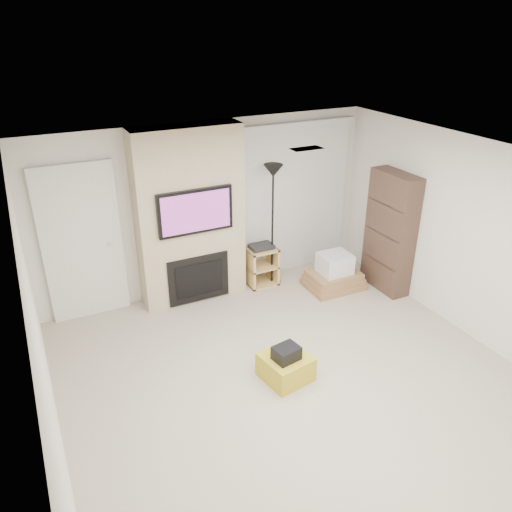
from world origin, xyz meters
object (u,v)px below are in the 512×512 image
ottoman (286,367)px  box_stack (334,275)px  bookshelf (390,233)px  av_stand (261,263)px  floor_lamp (273,192)px

ottoman → box_stack: size_ratio=0.59×
ottoman → bookshelf: (2.41, 1.20, 0.75)m
av_stand → bookshelf: size_ratio=0.37×
bookshelf → av_stand: bearing=150.7°
box_stack → bookshelf: (0.70, -0.33, 0.69)m
ottoman → box_stack: (1.71, 1.53, 0.06)m
ottoman → floor_lamp: floor_lamp is taller
box_stack → bookshelf: size_ratio=0.47×
bookshelf → floor_lamp: bearing=149.6°
ottoman → box_stack: box_stack is taller
floor_lamp → box_stack: (0.78, -0.54, -1.27)m
ottoman → av_stand: 2.27m
ottoman → av_stand: bearing=70.1°
box_stack → ottoman: bearing=-138.1°
floor_lamp → box_stack: bearing=-34.8°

